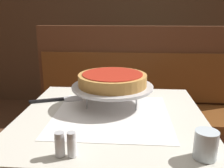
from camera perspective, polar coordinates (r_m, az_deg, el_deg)
name	(u,v)px	position (r m, az deg, el deg)	size (l,w,h in m)	color
dining_table_front	(111,134)	(1.18, -0.12, -11.44)	(0.84, 0.84, 0.78)	beige
dining_table_rear	(148,63)	(2.90, 8.30, 4.78)	(0.74, 0.74, 0.78)	#1E6B33
booth_bench	(139,126)	(2.09, 6.13, -9.49)	(1.72, 0.51, 1.12)	brown
back_wall_panel	(125,14)	(3.32, 2.97, 15.66)	(6.00, 0.04, 2.40)	brown
pizza_pan_stand	(112,87)	(1.23, 0.10, -0.75)	(0.40, 0.40, 0.10)	#ADADB2
deep_dish_pizza	(112,79)	(1.22, 0.10, 1.05)	(0.34, 0.34, 0.06)	#C68E47
pizza_server	(58,100)	(1.35, -12.33, -3.52)	(0.27, 0.14, 0.01)	#BCBCC1
water_glass_near	(206,144)	(0.86, 20.65, -12.81)	(0.07, 0.07, 0.09)	silver
salt_shaker	(60,144)	(0.84, -11.85, -13.34)	(0.03, 0.03, 0.08)	silver
pepper_shaker	(72,145)	(0.83, -9.19, -13.50)	(0.03, 0.03, 0.08)	silver
condiment_caddy	(145,50)	(2.80, 7.48, 7.61)	(0.12, 0.12, 0.14)	black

